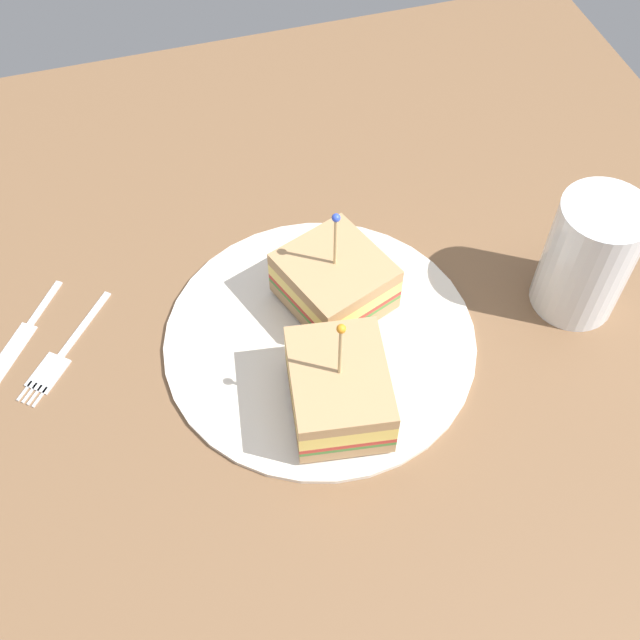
{
  "coord_description": "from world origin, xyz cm",
  "views": [
    {
      "loc": [
        10.65,
        36.25,
        54.7
      ],
      "look_at": [
        0.0,
        0.0,
        2.9
      ],
      "focal_mm": 43.4,
      "sensor_mm": 36.0,
      "label": 1
    }
  ],
  "objects": [
    {
      "name": "knife",
      "position": [
        24.79,
        -7.26,
        0.18
      ],
      "size": [
        7.79,
        10.47,
        0.35
      ],
      "color": "silver",
      "rests_on": "ground_plane"
    },
    {
      "name": "plate",
      "position": [
        0.0,
        0.0,
        0.45
      ],
      "size": [
        26.7,
        26.7,
        0.9
      ],
      "primitive_type": "cylinder",
      "color": "silver",
      "rests_on": "ground_plane"
    },
    {
      "name": "ground_plane",
      "position": [
        0.0,
        0.0,
        -1.0
      ],
      "size": [
        90.03,
        90.03,
        2.0
      ],
      "primitive_type": "cube",
      "color": "brown"
    },
    {
      "name": "sandwich_half_back",
      "position": [
        0.55,
        7.06,
        3.38
      ],
      "size": [
        8.66,
        10.37,
        10.82
      ],
      "color": "tan",
      "rests_on": "plate"
    },
    {
      "name": "drink_glass",
      "position": [
        -22.78,
        2.01,
        4.91
      ],
      "size": [
        7.35,
        7.35,
        11.32
      ],
      "color": "gold",
      "rests_on": "ground_plane"
    },
    {
      "name": "sandwich_half_front",
      "position": [
        -2.29,
        -3.38,
        3.29
      ],
      "size": [
        10.41,
        10.69,
        10.47
      ],
      "color": "tan",
      "rests_on": "plate"
    },
    {
      "name": "fork",
      "position": [
        21.74,
        -4.31,
        0.18
      ],
      "size": [
        8.79,
        10.32,
        0.35
      ],
      "color": "silver",
      "rests_on": "ground_plane"
    }
  ]
}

